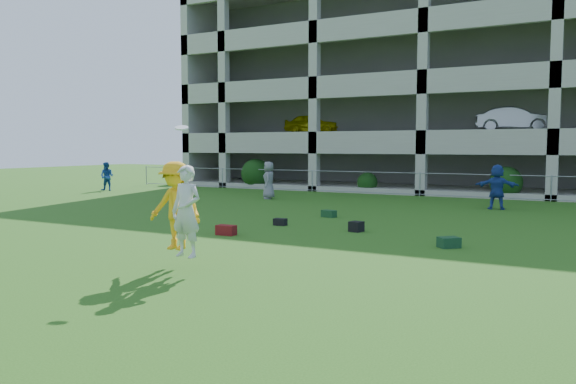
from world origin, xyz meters
The scene contains 14 objects.
ground centered at (0.00, 0.00, 0.00)m, with size 100.00×100.00×0.00m, color #235114.
bystander_a centered at (-16.44, 14.07, 0.81)m, with size 0.78×0.61×1.61m, color #214A9A.
bystander_c centered at (-5.96, 14.10, 0.89)m, with size 0.87×0.57×1.78m, color slate.
bystander_d centered at (4.26, 14.53, 0.89)m, with size 1.66×0.53×1.79m, color navy.
bag_red_a centered at (-1.59, 4.09, 0.14)m, with size 0.55×0.30×0.28m, color #5B0F13.
bag_black_b centered at (-1.17, 6.51, 0.11)m, with size 0.40×0.25×0.22m, color black.
bag_green_c centered at (4.41, 5.04, 0.13)m, with size 0.50×0.35×0.26m, color #123219.
crate_d centered at (1.44, 6.41, 0.15)m, with size 0.35×0.35×0.30m, color black.
bag_red_f centered at (-8.85, 11.12, 0.12)m, with size 0.45×0.28×0.24m, color #560E1C.
bag_green_g centered at (-0.64, 9.12, 0.12)m, with size 0.50×0.30×0.25m, color #123319.
frisbee_contest centered at (0.00, 0.03, 1.27)m, with size 1.59×1.07×2.61m.
parking_garage centered at (-0.01, 27.70, 6.01)m, with size 30.00×14.00×12.00m.
fence centered at (0.00, 19.00, 0.61)m, with size 36.06×0.06×1.20m.
shrub_row centered at (4.59, 19.70, 1.51)m, with size 34.38×2.52×3.50m.
Camera 1 is at (7.32, -8.98, 2.51)m, focal length 35.00 mm.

